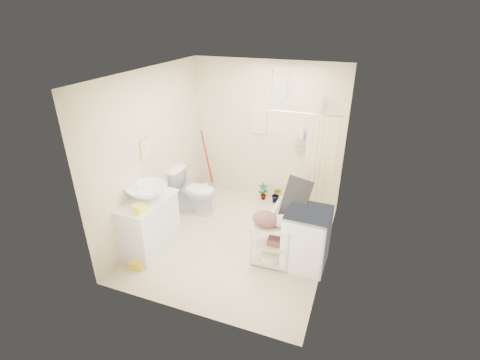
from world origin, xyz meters
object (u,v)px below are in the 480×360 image
object	(u,v)px
toilet	(194,191)
laundry_rack	(272,241)
washing_machine	(306,238)
vanity	(149,224)

from	to	relation	value
toilet	laundry_rack	size ratio (longest dim) A/B	1.09
washing_machine	laundry_rack	xyz separation A→B (m)	(-0.46, -0.18, -0.05)
vanity	laundry_rack	xyz separation A→B (m)	(1.84, 0.29, -0.04)
vanity	laundry_rack	size ratio (longest dim) A/B	1.25
toilet	laundry_rack	world-z (taller)	toilet
toilet	washing_machine	size ratio (longest dim) A/B	0.96
toilet	washing_machine	distance (m)	2.31
vanity	washing_machine	size ratio (longest dim) A/B	1.10
vanity	washing_machine	bearing A→B (deg)	13.81
vanity	washing_machine	distance (m)	2.35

